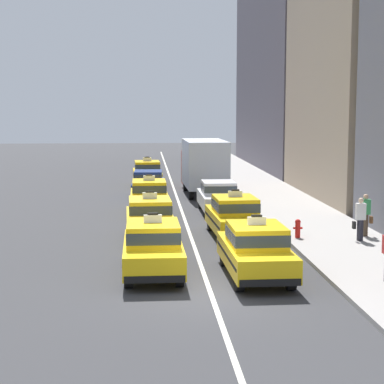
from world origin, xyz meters
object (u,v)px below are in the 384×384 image
object	(u,v)px
pedestrian_by_storefront	(360,219)
pedestrian_mid_block	(366,215)
sedan_right_third	(218,196)
taxi_left_nearest	(153,247)
taxi_right_nearest	(256,249)
sedan_left_fourth	(148,183)
box_truck_right_fourth	(203,165)
taxi_left_fifth	(147,173)
taxi_left_third	(149,196)
taxi_left_second	(150,218)
fire_hydrant	(298,228)
taxi_right_second	(235,216)

from	to	relation	value
pedestrian_by_storefront	pedestrian_mid_block	bearing A→B (deg)	60.04
sedan_right_third	pedestrian_mid_block	world-z (taller)	pedestrian_mid_block
taxi_left_nearest	taxi_right_nearest	xyz separation A→B (m)	(3.12, -0.59, 0.00)
sedan_left_fourth	box_truck_right_fourth	world-z (taller)	box_truck_right_fourth
taxi_left_fifth	taxi_left_nearest	bearing A→B (deg)	-89.73
sedan_right_third	box_truck_right_fourth	xyz separation A→B (m)	(-0.11, 7.29, 0.93)
taxi_left_fifth	pedestrian_by_storefront	distance (m)	21.16
sedan_left_fourth	taxi_left_fifth	bearing A→B (deg)	90.44
taxi_left_nearest	sedan_left_fourth	xyz separation A→B (m)	(-0.07, 17.70, -0.03)
taxi_left_third	sedan_right_third	xyz separation A→B (m)	(3.40, 0.08, -0.03)
taxi_left_second	taxi_left_fifth	bearing A→B (deg)	90.17
taxi_left_fifth	sedan_right_third	world-z (taller)	taxi_left_fifth
pedestrian_by_storefront	fire_hydrant	bearing A→B (deg)	162.10
pedestrian_mid_block	fire_hydrant	world-z (taller)	pedestrian_mid_block
taxi_left_nearest	taxi_left_third	xyz separation A→B (m)	(-0.05, 11.89, 0.00)
taxi_left_second	fire_hydrant	world-z (taller)	taxi_left_second
box_truck_right_fourth	fire_hydrant	bearing A→B (deg)	-80.50
sedan_right_third	fire_hydrant	size ratio (longest dim) A/B	5.91
taxi_left_second	taxi_right_second	world-z (taller)	same
taxi_left_third	pedestrian_mid_block	distance (m)	10.95
sedan_left_fourth	pedestrian_mid_block	distance (m)	15.33
taxi_left_third	box_truck_right_fourth	distance (m)	8.11
box_truck_right_fourth	sedan_left_fourth	bearing A→B (deg)	-154.86
taxi_left_nearest	taxi_left_second	world-z (taller)	same
taxi_left_fifth	fire_hydrant	bearing A→B (deg)	-72.97
taxi_left_second	taxi_right_nearest	xyz separation A→B (m)	(3.18, -5.98, 0.00)
sedan_right_third	taxi_left_fifth	bearing A→B (deg)	106.56
sedan_right_third	box_truck_right_fourth	size ratio (longest dim) A/B	0.62
taxi_left_fifth	sedan_left_fourth	bearing A→B (deg)	-89.56
sedan_right_third	taxi_left_second	bearing A→B (deg)	-117.46
sedan_left_fourth	taxi_left_third	bearing A→B (deg)	-89.82
taxi_left_third	taxi_left_fifth	distance (m)	11.74
taxi_left_nearest	fire_hydrant	xyz separation A→B (m)	(5.67, 4.76, -0.33)
taxi_left_nearest	sedan_left_fourth	size ratio (longest dim) A/B	1.05
taxi_left_fifth	taxi_right_second	bearing A→B (deg)	-79.15
pedestrian_mid_block	sedan_left_fourth	bearing A→B (deg)	123.47
sedan_left_fourth	pedestrian_by_storefront	bearing A→B (deg)	-59.78
taxi_left_second	sedan_left_fourth	xyz separation A→B (m)	(-0.01, 12.30, -0.03)
pedestrian_by_storefront	fire_hydrant	world-z (taller)	pedestrian_by_storefront
pedestrian_mid_block	sedan_right_third	bearing A→B (deg)	125.51
taxi_left_nearest	pedestrian_mid_block	bearing A→B (deg)	30.33
taxi_right_second	fire_hydrant	bearing A→B (deg)	-22.04
sedan_left_fourth	fire_hydrant	size ratio (longest dim) A/B	5.97
sedan_left_fourth	fire_hydrant	world-z (taller)	sedan_left_fourth
taxi_left_fifth	pedestrian_by_storefront	world-z (taller)	taxi_left_fifth
taxi_left_second	box_truck_right_fourth	xyz separation A→B (m)	(3.30, 13.85, 0.90)
taxi_left_fifth	pedestrian_mid_block	distance (m)	20.56
taxi_left_fifth	sedan_right_third	xyz separation A→B (m)	(3.47, -11.66, -0.03)
taxi_right_nearest	taxi_left_third	bearing A→B (deg)	104.27
taxi_left_nearest	taxi_left_second	distance (m)	5.39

